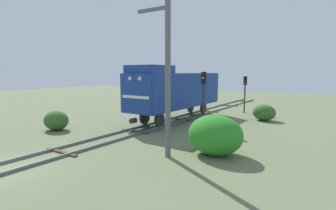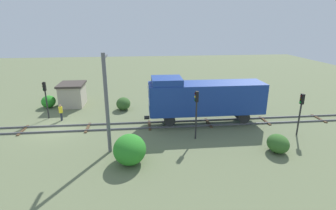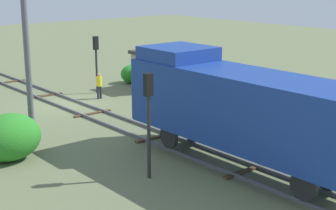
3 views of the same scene
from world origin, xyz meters
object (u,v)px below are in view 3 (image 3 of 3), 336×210
Objects in this scene: catenary_mast at (29,59)px; relay_hut at (160,69)px; locomotive at (237,105)px; worker_near_track at (99,84)px; traffic_signal_mid at (148,106)px; traffic_signal_near at (96,54)px.

relay_hut is (-12.44, -5.65, -2.70)m from catenary_mast.
locomotive is at bearing 119.70° from catenary_mast.
catenary_mast is (7.34, 5.67, 3.09)m from worker_near_track.
traffic_signal_mid reaches higher than worker_near_track.
traffic_signal_near is at bearing -20.06° from relay_hut.
traffic_signal_mid is 0.56× the size of catenary_mast.
traffic_signal_near is 4.77m from relay_hut.
locomotive is 1.51× the size of catenary_mast.
locomotive is 16.21m from relay_hut.
traffic_signal_near is at bearing -138.43° from catenary_mast.
catenary_mast is at bearing 41.57° from traffic_signal_near.
traffic_signal_mid is (3.40, -1.51, 0.19)m from locomotive.
catenary_mast is at bearing -60.30° from locomotive.
locomotive reaches higher than relay_hut.
locomotive is 3.72m from traffic_signal_mid.
traffic_signal_mid is at bearing 49.57° from relay_hut.
catenary_mast reaches higher than relay_hut.
catenary_mast reaches higher than locomotive.
traffic_signal_near is at bearing 151.41° from worker_near_track.
traffic_signal_near is 0.91× the size of traffic_signal_mid.
relay_hut is at bearing 159.94° from traffic_signal_near.
traffic_signal_near reaches higher than relay_hut.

